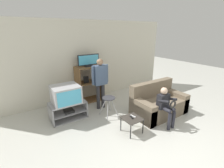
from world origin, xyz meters
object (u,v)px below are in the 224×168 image
(television_main, at_px, (66,94))
(person_seated_child, at_px, (166,104))
(folding_stool, at_px, (109,101))
(person_standing_adult, at_px, (100,79))
(tv_stand, at_px, (68,110))
(media_shelf, at_px, (90,83))
(remote_control_black, at_px, (132,117))
(television_flat, at_px, (89,61))
(remote_control_white, at_px, (133,116))
(snack_table, at_px, (132,120))
(couch, at_px, (158,104))

(television_main, bearing_deg, person_seated_child, -40.33)
(folding_stool, xyz_separation_m, person_standing_adult, (0.06, 0.56, 0.46))
(tv_stand, relative_size, folding_stool, 1.67)
(media_shelf, bearing_deg, remote_control_black, -89.23)
(person_standing_adult, bearing_deg, person_seated_child, -62.59)
(tv_stand, distance_m, television_flat, 1.69)
(remote_control_white, height_order, person_standing_adult, person_standing_adult)
(television_flat, relative_size, remote_control_black, 5.01)
(snack_table, distance_m, remote_control_white, 0.10)
(snack_table, distance_m, couch, 1.24)
(snack_table, xyz_separation_m, person_standing_adult, (0.01, 1.49, 0.60))
(snack_table, xyz_separation_m, couch, (1.21, 0.30, -0.02))
(television_flat, relative_size, couch, 0.47)
(television_flat, distance_m, couch, 2.48)
(remote_control_black, distance_m, person_seated_child, 0.92)
(folding_stool, height_order, remote_control_white, folding_stool)
(folding_stool, distance_m, person_standing_adult, 0.73)
(couch, xyz_separation_m, person_standing_adult, (-1.20, 1.19, 0.62))
(folding_stool, bearing_deg, media_shelf, 88.54)
(media_shelf, bearing_deg, folding_stool, -91.46)
(remote_control_black, distance_m, remote_control_white, 0.06)
(tv_stand, relative_size, couch, 0.61)
(media_shelf, relative_size, person_standing_adult, 0.78)
(folding_stool, bearing_deg, person_standing_adult, 83.99)
(television_main, bearing_deg, media_shelf, 35.90)
(couch, xyz_separation_m, person_seated_child, (-0.33, -0.50, 0.28))
(remote_control_white, xyz_separation_m, person_seated_child, (0.82, -0.24, 0.21))
(television_main, bearing_deg, couch, -26.81)
(television_main, xyz_separation_m, person_standing_adult, (1.06, 0.05, 0.22))
(person_standing_adult, bearing_deg, remote_control_white, -87.79)
(television_main, height_order, remote_control_black, television_main)
(snack_table, bearing_deg, television_main, 126.06)
(remote_control_black, relative_size, couch, 0.09)
(folding_stool, height_order, person_standing_adult, person_standing_adult)
(television_flat, relative_size, remote_control_white, 5.01)
(media_shelf, xyz_separation_m, remote_control_white, (0.08, -2.14, -0.23))
(person_seated_child, bearing_deg, snack_table, 167.41)
(tv_stand, bearing_deg, folding_stool, -27.74)
(television_flat, distance_m, remote_control_white, 2.36)
(television_main, distance_m, person_standing_adult, 1.08)
(snack_table, relative_size, person_standing_adult, 0.27)
(television_flat, height_order, folding_stool, television_flat)
(television_main, relative_size, person_seated_child, 0.71)
(remote_control_white, bearing_deg, person_seated_child, -27.63)
(remote_control_black, bearing_deg, person_seated_child, 1.29)
(remote_control_black, bearing_deg, remote_control_white, 35.61)
(tv_stand, distance_m, person_standing_adult, 1.25)
(person_standing_adult, bearing_deg, couch, -44.68)
(television_flat, xyz_separation_m, remote_control_black, (0.02, -2.16, -0.98))
(tv_stand, relative_size, media_shelf, 0.79)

